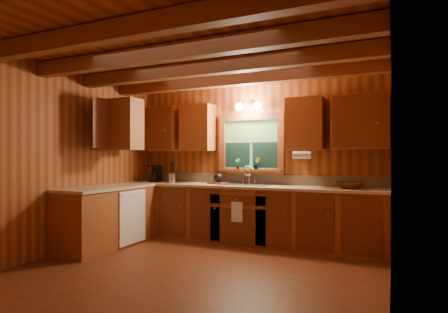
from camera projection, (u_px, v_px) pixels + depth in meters
room at (196, 161)px, 4.39m from camera, size 4.20×4.20×4.20m
ceiling_beams at (196, 60)px, 4.39m from camera, size 4.20×2.54×0.18m
base_cabinets at (208, 216)px, 5.76m from camera, size 4.20×2.22×0.86m
countertop at (209, 187)px, 5.76m from camera, size 4.20×2.24×0.04m
backsplash at (251, 179)px, 6.10m from camera, size 4.20×0.02×0.16m
dishwasher_panel at (133, 217)px, 5.62m from camera, size 0.02×0.60×0.80m
upper_cabinets at (208, 126)px, 5.92m from camera, size 4.19×1.77×0.78m
window at (251, 146)px, 6.08m from camera, size 1.12×0.08×1.00m
window_sill at (250, 171)px, 6.04m from camera, size 1.06×0.14×0.04m
wall_sconce at (248, 106)px, 5.97m from camera, size 0.45×0.21×0.17m
paper_towel_roll at (302, 155)px, 5.39m from camera, size 0.27×0.11×0.11m
dish_towel at (237, 212)px, 5.54m from camera, size 0.18×0.01×0.30m
sink at (245, 188)px, 5.84m from camera, size 0.82×0.48×0.43m
coffee_maker at (156, 173)px, 6.60m from camera, size 0.17×0.22×0.30m
utensil_crock at (172, 178)px, 6.36m from camera, size 0.13×0.13×0.36m
cutting_board at (218, 183)px, 6.08m from camera, size 0.33×0.27×0.03m
teakettle at (218, 178)px, 6.08m from camera, size 0.15×0.15×0.19m
wicker_basket at (350, 185)px, 5.17m from camera, size 0.41×0.41×0.09m
potted_plant_left at (238, 164)px, 6.11m from camera, size 0.10×0.08×0.18m
potted_plant_right at (257, 163)px, 5.99m from camera, size 0.13×0.12×0.20m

